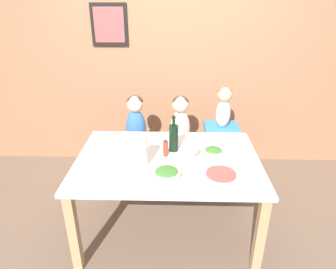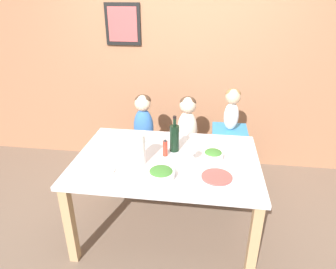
{
  "view_description": "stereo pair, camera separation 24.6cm",
  "coord_description": "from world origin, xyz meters",
  "px_view_note": "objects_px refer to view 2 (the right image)",
  "views": [
    {
      "loc": [
        0.06,
        -2.15,
        1.97
      ],
      "look_at": [
        0.0,
        0.08,
        0.92
      ],
      "focal_mm": 32.0,
      "sensor_mm": 36.0,
      "label": 1
    },
    {
      "loc": [
        0.31,
        -2.13,
        1.97
      ],
      "look_at": [
        0.0,
        0.08,
        0.92
      ],
      "focal_mm": 32.0,
      "sensor_mm": 36.0,
      "label": 2
    }
  ],
  "objects_px": {
    "wine_bottle": "(174,138)",
    "dinner_plate_front_right": "(217,177)",
    "chair_far_center": "(186,153)",
    "dinner_plate_back_right": "(218,145)",
    "person_child_center": "(187,121)",
    "salad_bowl_small": "(213,155)",
    "chair_right_highchair": "(229,142)",
    "salad_bowl_large": "(162,173)",
    "person_baby_right": "(232,105)",
    "chair_far_left": "(145,150)",
    "wine_glass_near": "(193,150)",
    "dinner_plate_front_left": "(100,171)",
    "person_child_left": "(143,118)",
    "dinner_plate_back_left": "(133,141)",
    "paper_towel_roll": "(138,149)"
  },
  "relations": [
    {
      "from": "chair_far_left",
      "to": "dinner_plate_front_right",
      "type": "distance_m",
      "value": 1.31
    },
    {
      "from": "chair_far_center",
      "to": "salad_bowl_large",
      "type": "distance_m",
      "value": 1.14
    },
    {
      "from": "salad_bowl_large",
      "to": "dinner_plate_front_left",
      "type": "distance_m",
      "value": 0.48
    },
    {
      "from": "person_baby_right",
      "to": "dinner_plate_front_right",
      "type": "bearing_deg",
      "value": -98.4
    },
    {
      "from": "person_baby_right",
      "to": "salad_bowl_small",
      "type": "xyz_separation_m",
      "value": [
        -0.18,
        -0.72,
        -0.18
      ]
    },
    {
      "from": "dinner_plate_front_right",
      "to": "wine_glass_near",
      "type": "bearing_deg",
      "value": 134.13
    },
    {
      "from": "wine_bottle",
      "to": "salad_bowl_large",
      "type": "height_order",
      "value": "wine_bottle"
    },
    {
      "from": "chair_right_highchair",
      "to": "wine_bottle",
      "type": "relative_size",
      "value": 2.17
    },
    {
      "from": "dinner_plate_front_right",
      "to": "dinner_plate_front_left",
      "type": "bearing_deg",
      "value": -177.51
    },
    {
      "from": "chair_far_left",
      "to": "chair_right_highchair",
      "type": "distance_m",
      "value": 0.93
    },
    {
      "from": "chair_right_highchair",
      "to": "salad_bowl_small",
      "type": "bearing_deg",
      "value": -103.83
    },
    {
      "from": "chair_far_center",
      "to": "dinner_plate_back_right",
      "type": "relative_size",
      "value": 1.97
    },
    {
      "from": "wine_glass_near",
      "to": "dinner_plate_back_left",
      "type": "bearing_deg",
      "value": 152.32
    },
    {
      "from": "chair_far_left",
      "to": "person_baby_right",
      "type": "relative_size",
      "value": 1.04
    },
    {
      "from": "chair_right_highchair",
      "to": "salad_bowl_large",
      "type": "bearing_deg",
      "value": -117.47
    },
    {
      "from": "salad_bowl_small",
      "to": "dinner_plate_front_right",
      "type": "height_order",
      "value": "salad_bowl_small"
    },
    {
      "from": "dinner_plate_back_left",
      "to": "wine_bottle",
      "type": "bearing_deg",
      "value": -16.68
    },
    {
      "from": "wine_bottle",
      "to": "dinner_plate_front_right",
      "type": "relative_size",
      "value": 1.4
    },
    {
      "from": "person_child_center",
      "to": "dinner_plate_front_right",
      "type": "distance_m",
      "value": 1.05
    },
    {
      "from": "person_child_left",
      "to": "dinner_plate_back_left",
      "type": "height_order",
      "value": "person_child_left"
    },
    {
      "from": "salad_bowl_large",
      "to": "dinner_plate_front_left",
      "type": "xyz_separation_m",
      "value": [
        -0.48,
        0.02,
        -0.03
      ]
    },
    {
      "from": "person_child_left",
      "to": "person_baby_right",
      "type": "height_order",
      "value": "person_baby_right"
    },
    {
      "from": "chair_right_highchair",
      "to": "dinner_plate_back_right",
      "type": "xyz_separation_m",
      "value": [
        -0.13,
        -0.47,
        0.19
      ]
    },
    {
      "from": "dinner_plate_back_left",
      "to": "dinner_plate_back_right",
      "type": "relative_size",
      "value": 1.0
    },
    {
      "from": "dinner_plate_back_right",
      "to": "salad_bowl_small",
      "type": "bearing_deg",
      "value": -101.15
    },
    {
      "from": "dinner_plate_front_left",
      "to": "dinner_plate_back_left",
      "type": "xyz_separation_m",
      "value": [
        0.13,
        0.53,
        0.0
      ]
    },
    {
      "from": "wine_bottle",
      "to": "chair_far_left",
      "type": "bearing_deg",
      "value": 123.16
    },
    {
      "from": "salad_bowl_large",
      "to": "salad_bowl_small",
      "type": "bearing_deg",
      "value": 42.15
    },
    {
      "from": "person_child_left",
      "to": "dinner_plate_front_left",
      "type": "relative_size",
      "value": 2.53
    },
    {
      "from": "chair_far_left",
      "to": "person_child_left",
      "type": "bearing_deg",
      "value": 90.0
    },
    {
      "from": "person_child_center",
      "to": "salad_bowl_small",
      "type": "distance_m",
      "value": 0.77
    },
    {
      "from": "dinner_plate_front_left",
      "to": "dinner_plate_back_right",
      "type": "height_order",
      "value": "same"
    },
    {
      "from": "wine_glass_near",
      "to": "salad_bowl_small",
      "type": "height_order",
      "value": "wine_glass_near"
    },
    {
      "from": "chair_far_center",
      "to": "dinner_plate_front_left",
      "type": "relative_size",
      "value": 1.97
    },
    {
      "from": "chair_far_center",
      "to": "wine_glass_near",
      "type": "distance_m",
      "value": 0.93
    },
    {
      "from": "dinner_plate_back_left",
      "to": "dinner_plate_back_right",
      "type": "distance_m",
      "value": 0.78
    },
    {
      "from": "salad_bowl_small",
      "to": "chair_far_center",
      "type": "bearing_deg",
      "value": 110.36
    },
    {
      "from": "chair_far_left",
      "to": "dinner_plate_back_right",
      "type": "relative_size",
      "value": 1.97
    },
    {
      "from": "chair_far_left",
      "to": "chair_right_highchair",
      "type": "relative_size",
      "value": 0.65
    },
    {
      "from": "wine_glass_near",
      "to": "dinner_plate_front_right",
      "type": "xyz_separation_m",
      "value": [
        0.2,
        -0.2,
        -0.1
      ]
    },
    {
      "from": "person_child_left",
      "to": "dinner_plate_back_left",
      "type": "bearing_deg",
      "value": -88.5
    },
    {
      "from": "chair_right_highchair",
      "to": "person_baby_right",
      "type": "relative_size",
      "value": 1.6
    },
    {
      "from": "chair_far_center",
      "to": "salad_bowl_small",
      "type": "bearing_deg",
      "value": -69.64
    },
    {
      "from": "chair_right_highchair",
      "to": "paper_towel_roll",
      "type": "relative_size",
      "value": 2.72
    },
    {
      "from": "chair_far_center",
      "to": "salad_bowl_small",
      "type": "xyz_separation_m",
      "value": [
        0.27,
        -0.72,
        0.4
      ]
    },
    {
      "from": "person_child_center",
      "to": "person_baby_right",
      "type": "bearing_deg",
      "value": 0.07
    },
    {
      "from": "person_child_center",
      "to": "dinner_plate_front_left",
      "type": "distance_m",
      "value": 1.2
    },
    {
      "from": "person_child_left",
      "to": "wine_bottle",
      "type": "xyz_separation_m",
      "value": [
        0.41,
        -0.63,
        0.1
      ]
    },
    {
      "from": "paper_towel_roll",
      "to": "dinner_plate_front_left",
      "type": "bearing_deg",
      "value": -148.66
    },
    {
      "from": "chair_far_center",
      "to": "person_child_left",
      "type": "relative_size",
      "value": 0.78
    }
  ]
}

